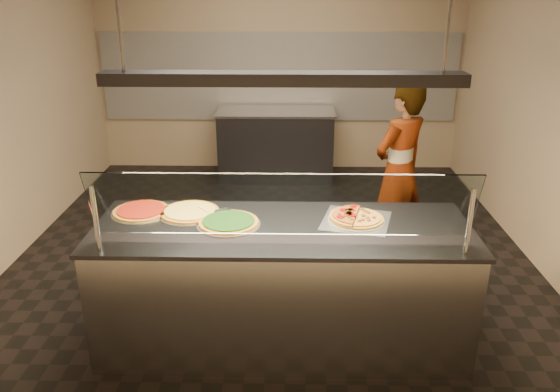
{
  "coord_description": "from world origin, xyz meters",
  "views": [
    {
      "loc": [
        0.17,
        -4.61,
        2.51
      ],
      "look_at": [
        0.09,
        -0.81,
        1.02
      ],
      "focal_mm": 35.0,
      "sensor_mm": 36.0,
      "label": 1
    }
  ],
  "objects_px": {
    "half_pizza_sausage": "(369,217)",
    "pizza_cheese": "(190,212)",
    "serving_counter": "(282,284)",
    "pizza_tomato": "(141,211)",
    "sneeze_guard": "(282,206)",
    "heat_lamp_housing": "(283,79)",
    "prep_table": "(276,144)",
    "worker": "(399,170)",
    "perforated_tray": "(356,220)",
    "pizza_spatula": "(212,210)",
    "pizza_spinach": "(229,222)",
    "half_pizza_pepperoni": "(343,216)"
  },
  "relations": [
    {
      "from": "sneeze_guard",
      "to": "perforated_tray",
      "type": "height_order",
      "value": "sneeze_guard"
    },
    {
      "from": "serving_counter",
      "to": "prep_table",
      "type": "distance_m",
      "value": 3.71
    },
    {
      "from": "serving_counter",
      "to": "pizza_tomato",
      "type": "height_order",
      "value": "pizza_tomato"
    },
    {
      "from": "pizza_spatula",
      "to": "worker",
      "type": "relative_size",
      "value": 0.17
    },
    {
      "from": "heat_lamp_housing",
      "to": "half_pizza_pepperoni",
      "type": "bearing_deg",
      "value": 14.37
    },
    {
      "from": "pizza_spatula",
      "to": "heat_lamp_housing",
      "type": "distance_m",
      "value": 1.14
    },
    {
      "from": "pizza_cheese",
      "to": "pizza_spatula",
      "type": "xyz_separation_m",
      "value": [
        0.16,
        -0.01,
        0.01
      ]
    },
    {
      "from": "pizza_cheese",
      "to": "heat_lamp_housing",
      "type": "bearing_deg",
      "value": -17.51
    },
    {
      "from": "pizza_cheese",
      "to": "prep_table",
      "type": "distance_m",
      "value": 3.56
    },
    {
      "from": "pizza_tomato",
      "to": "sneeze_guard",
      "type": "bearing_deg",
      "value": -28.6
    },
    {
      "from": "serving_counter",
      "to": "heat_lamp_housing",
      "type": "height_order",
      "value": "heat_lamp_housing"
    },
    {
      "from": "serving_counter",
      "to": "pizza_spatula",
      "type": "height_order",
      "value": "pizza_spatula"
    },
    {
      "from": "half_pizza_sausage",
      "to": "pizza_cheese",
      "type": "xyz_separation_m",
      "value": [
        -1.3,
        0.1,
        -0.01
      ]
    },
    {
      "from": "serving_counter",
      "to": "perforated_tray",
      "type": "height_order",
      "value": "perforated_tray"
    },
    {
      "from": "heat_lamp_housing",
      "to": "worker",
      "type": "bearing_deg",
      "value": 54.09
    },
    {
      "from": "pizza_spinach",
      "to": "pizza_spatula",
      "type": "xyz_separation_m",
      "value": [
        -0.14,
        0.18,
        0.01
      ]
    },
    {
      "from": "half_pizza_sausage",
      "to": "half_pizza_pepperoni",
      "type": "bearing_deg",
      "value": -179.84
    },
    {
      "from": "half_pizza_sausage",
      "to": "pizza_cheese",
      "type": "distance_m",
      "value": 1.3
    },
    {
      "from": "heat_lamp_housing",
      "to": "sneeze_guard",
      "type": "bearing_deg",
      "value": -90.0
    },
    {
      "from": "perforated_tray",
      "to": "half_pizza_pepperoni",
      "type": "bearing_deg",
      "value": 178.78
    },
    {
      "from": "serving_counter",
      "to": "worker",
      "type": "distance_m",
      "value": 1.9
    },
    {
      "from": "half_pizza_pepperoni",
      "to": "heat_lamp_housing",
      "type": "height_order",
      "value": "heat_lamp_housing"
    },
    {
      "from": "sneeze_guard",
      "to": "pizza_tomato",
      "type": "bearing_deg",
      "value": 151.4
    },
    {
      "from": "prep_table",
      "to": "worker",
      "type": "relative_size",
      "value": 0.92
    },
    {
      "from": "worker",
      "to": "pizza_spinach",
      "type": "bearing_deg",
      "value": 5.53
    },
    {
      "from": "half_pizza_pepperoni",
      "to": "half_pizza_sausage",
      "type": "relative_size",
      "value": 1.0
    },
    {
      "from": "half_pizza_pepperoni",
      "to": "pizza_spatula",
      "type": "xyz_separation_m",
      "value": [
        -0.96,
        0.1,
        -0.01
      ]
    },
    {
      "from": "sneeze_guard",
      "to": "serving_counter",
      "type": "bearing_deg",
      "value": 90.0
    },
    {
      "from": "serving_counter",
      "to": "prep_table",
      "type": "height_order",
      "value": "same"
    },
    {
      "from": "half_pizza_pepperoni",
      "to": "pizza_spinach",
      "type": "xyz_separation_m",
      "value": [
        -0.81,
        -0.08,
        -0.02
      ]
    },
    {
      "from": "pizza_spatula",
      "to": "sneeze_guard",
      "type": "bearing_deg",
      "value": -46.64
    },
    {
      "from": "sneeze_guard",
      "to": "perforated_tray",
      "type": "relative_size",
      "value": 4.28
    },
    {
      "from": "pizza_spinach",
      "to": "half_pizza_sausage",
      "type": "bearing_deg",
      "value": 4.69
    },
    {
      "from": "serving_counter",
      "to": "pizza_tomato",
      "type": "distance_m",
      "value": 1.17
    },
    {
      "from": "pizza_cheese",
      "to": "prep_table",
      "type": "height_order",
      "value": "pizza_cheese"
    },
    {
      "from": "prep_table",
      "to": "heat_lamp_housing",
      "type": "distance_m",
      "value": 3.99
    },
    {
      "from": "half_pizza_pepperoni",
      "to": "pizza_cheese",
      "type": "relative_size",
      "value": 0.9
    },
    {
      "from": "half_pizza_sausage",
      "to": "pizza_spinach",
      "type": "bearing_deg",
      "value": -175.31
    },
    {
      "from": "pizza_spatula",
      "to": "heat_lamp_housing",
      "type": "relative_size",
      "value": 0.12
    },
    {
      "from": "worker",
      "to": "perforated_tray",
      "type": "bearing_deg",
      "value": 28.2
    },
    {
      "from": "perforated_tray",
      "to": "pizza_spinach",
      "type": "distance_m",
      "value": 0.91
    },
    {
      "from": "pizza_spinach",
      "to": "heat_lamp_housing",
      "type": "height_order",
      "value": "heat_lamp_housing"
    },
    {
      "from": "serving_counter",
      "to": "half_pizza_sausage",
      "type": "bearing_deg",
      "value": 10.29
    },
    {
      "from": "pizza_tomato",
      "to": "worker",
      "type": "height_order",
      "value": "worker"
    },
    {
      "from": "serving_counter",
      "to": "pizza_spinach",
      "type": "height_order",
      "value": "pizza_spinach"
    },
    {
      "from": "heat_lamp_housing",
      "to": "half_pizza_sausage",
      "type": "bearing_deg",
      "value": 10.29
    },
    {
      "from": "serving_counter",
      "to": "pizza_cheese",
      "type": "height_order",
      "value": "pizza_cheese"
    },
    {
      "from": "sneeze_guard",
      "to": "heat_lamp_housing",
      "type": "xyz_separation_m",
      "value": [
        0.0,
        0.34,
        0.72
      ]
    },
    {
      "from": "pizza_cheese",
      "to": "pizza_tomato",
      "type": "xyz_separation_m",
      "value": [
        -0.36,
        0.01,
        -0.0
      ]
    },
    {
      "from": "pizza_spatula",
      "to": "worker",
      "type": "distance_m",
      "value": 2.08
    }
  ]
}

